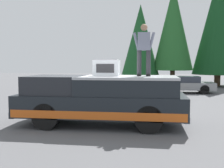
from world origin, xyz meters
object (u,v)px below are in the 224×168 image
at_px(person_on_truck_bed, 144,49).
at_px(parked_car_grey, 184,85).
at_px(compressor_unit, 107,68).
at_px(pickup_truck, 101,99).
at_px(parked_car_silver, 103,84).

distance_m(person_on_truck_bed, parked_car_grey, 11.09).
xyz_separation_m(compressor_unit, parked_car_grey, (10.60, -3.78, -1.35)).
xyz_separation_m(pickup_truck, person_on_truck_bed, (0.11, -1.40, 1.68)).
height_order(pickup_truck, compressor_unit, compressor_unit).
relative_size(parked_car_grey, parked_car_silver, 1.00).
distance_m(compressor_unit, parked_car_grey, 11.34).
xyz_separation_m(parked_car_grey, parked_car_silver, (-0.77, 5.60, 0.00)).
bearing_deg(parked_car_grey, parked_car_silver, 97.80).
bearing_deg(person_on_truck_bed, compressor_unit, 89.43).
height_order(pickup_truck, parked_car_grey, pickup_truck).
distance_m(pickup_truck, parked_car_silver, 10.10).
xyz_separation_m(person_on_truck_bed, parked_car_silver, (9.85, 3.05, -1.97)).
bearing_deg(pickup_truck, parked_car_grey, -20.22).
distance_m(pickup_truck, person_on_truck_bed, 2.19).
height_order(person_on_truck_bed, parked_car_silver, person_on_truck_bed).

